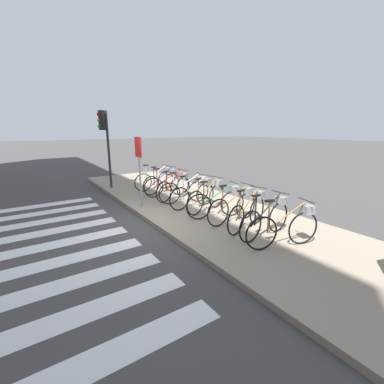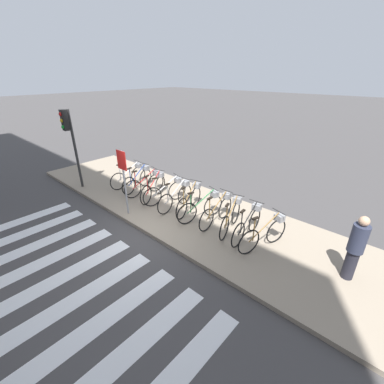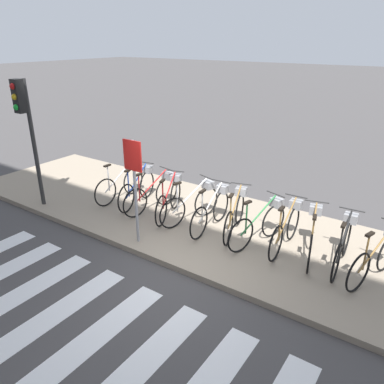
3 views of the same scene
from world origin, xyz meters
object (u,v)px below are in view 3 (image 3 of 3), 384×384
at_px(parked_bicycle_0, 122,182).
at_px(parked_bicycle_9, 312,234).
at_px(parked_bicycle_3, 170,197).
at_px(parked_bicycle_5, 212,209).
at_px(parked_bicycle_7, 261,222).
at_px(parked_bicycle_10, 344,243).
at_px(parked_bicycle_6, 235,212).
at_px(parked_bicycle_1, 139,187).
at_px(parked_bicycle_8, 287,227).
at_px(traffic_light, 25,117).
at_px(parked_bicycle_11, 377,256).
at_px(parked_bicycle_2, 154,192).
at_px(sign_post, 134,175).
at_px(parked_bicycle_4, 193,202).

relative_size(parked_bicycle_0, parked_bicycle_9, 1.03).
xyz_separation_m(parked_bicycle_3, parked_bicycle_5, (1.17, 0.01, 0.00)).
height_order(parked_bicycle_7, parked_bicycle_10, same).
bearing_deg(parked_bicycle_0, parked_bicycle_6, 0.98).
bearing_deg(parked_bicycle_3, parked_bicycle_0, 177.20).
bearing_deg(parked_bicycle_1, parked_bicycle_9, 0.39).
relative_size(parked_bicycle_8, traffic_light, 0.55).
bearing_deg(parked_bicycle_0, parked_bicycle_11, -0.76).
distance_m(parked_bicycle_2, parked_bicycle_7, 2.83).
distance_m(parked_bicycle_3, traffic_light, 3.84).
bearing_deg(parked_bicycle_7, parked_bicycle_2, -179.98).
distance_m(parked_bicycle_6, parked_bicycle_7, 0.66).
distance_m(parked_bicycle_0, parked_bicycle_7, 3.97).
height_order(parked_bicycle_1, sign_post, sign_post).
distance_m(parked_bicycle_11, traffic_light, 7.94).
xyz_separation_m(parked_bicycle_8, traffic_light, (-5.91, -1.60, 1.79)).
height_order(parked_bicycle_3, sign_post, sign_post).
xyz_separation_m(parked_bicycle_1, parked_bicycle_4, (1.69, -0.03, 0.00)).
height_order(parked_bicycle_4, sign_post, sign_post).
height_order(parked_bicycle_1, parked_bicycle_5, same).
bearing_deg(parked_bicycle_8, traffic_light, -164.88).
relative_size(parked_bicycle_3, parked_bicycle_8, 0.96).
height_order(parked_bicycle_4, parked_bicycle_8, same).
bearing_deg(parked_bicycle_4, traffic_light, -157.64).
bearing_deg(parked_bicycle_5, sign_post, -123.84).
bearing_deg(parked_bicycle_6, parked_bicycle_9, -0.64).
bearing_deg(sign_post, parked_bicycle_6, 46.53).
xyz_separation_m(parked_bicycle_6, parked_bicycle_10, (2.26, -0.03, 0.00)).
bearing_deg(parked_bicycle_9, parked_bicycle_8, 177.45).
bearing_deg(sign_post, parked_bicycle_0, 141.60).
xyz_separation_m(parked_bicycle_2, parked_bicycle_8, (3.34, 0.13, 0.00)).
distance_m(parked_bicycle_4, parked_bicycle_7, 1.71).
height_order(parked_bicycle_3, parked_bicycle_4, same).
xyz_separation_m(parked_bicycle_7, parked_bicycle_11, (2.20, -0.02, 0.00)).
relative_size(parked_bicycle_0, parked_bicycle_5, 1.00).
height_order(parked_bicycle_9, sign_post, sign_post).
distance_m(parked_bicycle_7, traffic_light, 5.88).
bearing_deg(parked_bicycle_1, sign_post, -48.95).
xyz_separation_m(parked_bicycle_5, parked_bicycle_10, (2.77, 0.10, 0.00)).
bearing_deg(parked_bicycle_9, parked_bicycle_6, 179.36).
bearing_deg(parked_bicycle_10, parked_bicycle_1, -179.74).
distance_m(parked_bicycle_11, sign_post, 4.64).
distance_m(parked_bicycle_2, parked_bicycle_4, 1.12).
xyz_separation_m(parked_bicycle_10, parked_bicycle_11, (0.59, -0.11, 0.00)).
xyz_separation_m(parked_bicycle_3, parked_bicycle_6, (1.68, 0.14, 0.00)).
relative_size(parked_bicycle_2, traffic_light, 0.55).
relative_size(parked_bicycle_2, parked_bicycle_8, 0.99).
bearing_deg(parked_bicycle_3, parked_bicycle_4, 5.76).
bearing_deg(parked_bicycle_7, parked_bicycle_1, 178.78).
bearing_deg(traffic_light, parked_bicycle_7, 15.23).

